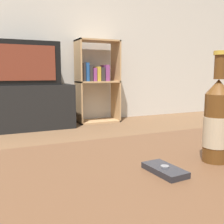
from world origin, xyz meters
TOP-DOWN VIEW (x-y plane):
  - back_wall at (0.00, 3.02)m, footprint 8.00×0.05m
  - coffee_table at (0.00, 0.00)m, footprint 1.33×0.67m
  - tv_stand at (0.07, 2.72)m, footprint 1.06×0.45m
  - television at (0.07, 2.72)m, footprint 0.75×0.39m
  - bookshelf at (0.97, 2.81)m, footprint 0.56×0.30m
  - beer_bottle at (0.24, -0.01)m, footprint 0.06×0.06m
  - cell_phone at (0.07, -0.02)m, footprint 0.06×0.11m

SIDE VIEW (x-z plane):
  - tv_stand at x=0.07m, z-range 0.00..0.52m
  - coffee_table at x=0.00m, z-range 0.16..0.58m
  - cell_phone at x=0.07m, z-range 0.42..0.44m
  - beer_bottle at x=0.24m, z-range 0.39..0.67m
  - bookshelf at x=0.97m, z-range 0.04..1.13m
  - television at x=0.07m, z-range 0.52..1.02m
  - back_wall at x=0.00m, z-range 0.00..2.60m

